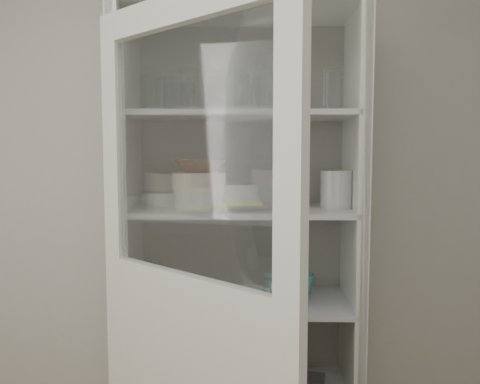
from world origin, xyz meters
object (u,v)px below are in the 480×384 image
at_px(goblet_0, 176,96).
at_px(white_canister, 148,283).
at_px(plate_stack_front, 199,199).
at_px(cream_dish, 217,378).
at_px(plate_stack_back, 166,198).
at_px(tin_box, 302,384).
at_px(mug_white, 283,296).
at_px(cupboard_door, 189,342).
at_px(terracotta_bowl, 199,165).
at_px(grey_bowl_stack, 337,189).
at_px(mug_blue, 289,292).
at_px(mug_teal, 303,284).
at_px(goblet_2, 296,97).
at_px(goblet_3, 300,93).
at_px(teal_jar, 273,285).
at_px(yellow_trivet, 239,202).
at_px(pantry_cabinet, 240,276).
at_px(goblet_1, 188,97).
at_px(cream_bowl, 199,180).
at_px(measuring_cups, 210,298).
at_px(glass_platter, 239,206).
at_px(white_ramekin, 239,192).

distance_m(goblet_0, white_canister, 0.85).
xyz_separation_m(plate_stack_front, cream_dish, (0.07, 0.03, -0.80)).
relative_size(plate_stack_back, tin_box, 1.17).
bearing_deg(mug_white, cupboard_door, -114.16).
height_order(cupboard_door, terracotta_bowl, cupboard_door).
distance_m(cupboard_door, white_canister, 0.58).
bearing_deg(cream_dish, grey_bowl_stack, 0.03).
distance_m(mug_blue, mug_teal, 0.14).
bearing_deg(goblet_2, goblet_3, -76.33).
relative_size(plate_stack_front, teal_jar, 2.18).
distance_m(cupboard_door, goblet_3, 1.14).
distance_m(goblet_0, goblet_2, 0.54).
distance_m(goblet_3, mug_white, 0.87).
height_order(plate_stack_back, white_canister, plate_stack_back).
bearing_deg(plate_stack_front, mug_teal, 13.95).
relative_size(plate_stack_back, mug_teal, 2.29).
height_order(goblet_3, plate_stack_back, goblet_3).
relative_size(yellow_trivet, tin_box, 0.93).
height_order(pantry_cabinet, teal_jar, pantry_cabinet).
relative_size(pantry_cabinet, teal_jar, 21.27).
distance_m(pantry_cabinet, mug_white, 0.26).
xyz_separation_m(goblet_1, mug_blue, (0.45, -0.16, -0.84)).
bearing_deg(terracotta_bowl, teal_jar, 14.18).
bearing_deg(yellow_trivet, goblet_1, 152.24).
bearing_deg(goblet_1, cream_bowl, -66.24).
xyz_separation_m(goblet_0, measuring_cups, (0.17, -0.18, -0.87)).
bearing_deg(cream_dish, teal_jar, 11.13).
bearing_deg(plate_stack_front, goblet_2, 22.53).
height_order(plate_stack_back, grey_bowl_stack, grey_bowl_stack).
height_order(plate_stack_front, glass_platter, plate_stack_front).
bearing_deg(cream_dish, cream_bowl, -155.43).
distance_m(goblet_3, tin_box, 1.27).
bearing_deg(cream_dish, plate_stack_back, 149.67).
bearing_deg(mug_white, mug_blue, 84.23).
distance_m(goblet_0, yellow_trivet, 0.57).
bearing_deg(terracotta_bowl, mug_blue, -1.37).
relative_size(cupboard_door, mug_white, 18.15).
bearing_deg(tin_box, mug_blue, -158.85).
xyz_separation_m(pantry_cabinet, goblet_1, (-0.24, 0.04, 0.80)).
height_order(plate_stack_front, mug_blue, plate_stack_front).
bearing_deg(teal_jar, plate_stack_back, 169.41).
xyz_separation_m(glass_platter, cream_dish, (-0.10, 0.00, -0.77)).
height_order(grey_bowl_stack, cream_dish, grey_bowl_stack).
xyz_separation_m(grey_bowl_stack, mug_teal, (-0.13, 0.08, -0.43)).
bearing_deg(plate_stack_front, cream_dish, 24.57).
distance_m(plate_stack_front, yellow_trivet, 0.17).
relative_size(goblet_0, white_ramekin, 1.14).
xyz_separation_m(goblet_3, yellow_trivet, (-0.27, -0.09, -0.47)).
bearing_deg(mug_blue, cupboard_door, -136.81).
relative_size(cupboard_door, tin_box, 10.34).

